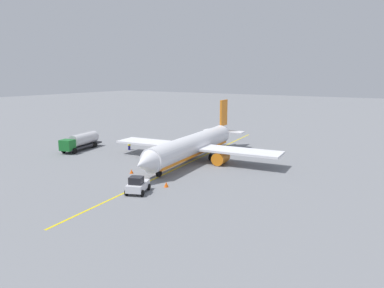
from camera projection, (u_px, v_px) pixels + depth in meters
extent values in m
plane|color=slate|center=(192.00, 161.00, 61.94)|extent=(400.00, 400.00, 0.00)
cylinder|color=white|center=(192.00, 145.00, 61.42)|extent=(25.87, 6.14, 3.58)
cube|color=orange|center=(192.00, 151.00, 61.60)|extent=(24.39, 5.35, 1.00)
cone|color=white|center=(145.00, 163.00, 48.92)|extent=(3.89, 3.78, 3.44)
cone|color=white|center=(225.00, 131.00, 74.47)|extent=(5.27, 3.53, 3.04)
cube|color=orange|center=(224.00, 113.00, 73.11)|extent=(3.22, 0.68, 5.20)
cube|color=white|center=(223.00, 131.00, 73.83)|extent=(3.23, 8.60, 0.24)
cube|color=white|center=(195.00, 147.00, 62.38)|extent=(7.78, 30.30, 0.36)
cylinder|color=orange|center=(221.00, 158.00, 59.62)|extent=(3.39, 2.41, 2.10)
cylinder|color=orange|center=(166.00, 152.00, 64.21)|extent=(3.39, 2.41, 2.10)
cylinder|color=#4C4C51|center=(159.00, 169.00, 52.36)|extent=(0.24, 0.24, 1.17)
cylinder|color=black|center=(159.00, 173.00, 52.47)|extent=(1.13, 0.51, 1.10)
cylinder|color=#4C4C51|center=(211.00, 154.00, 62.34)|extent=(0.24, 0.24, 1.17)
cylinder|color=black|center=(211.00, 157.00, 62.45)|extent=(1.13, 0.51, 1.10)
cylinder|color=#4C4C51|center=(184.00, 151.00, 64.63)|extent=(0.24, 0.24, 1.17)
cylinder|color=black|center=(184.00, 154.00, 64.74)|extent=(1.13, 0.51, 1.10)
cube|color=#2D2D33|center=(82.00, 146.00, 71.70)|extent=(9.95, 4.46, 0.30)
cube|color=#196B28|center=(67.00, 145.00, 67.45)|extent=(2.46, 2.77, 2.00)
cube|color=black|center=(64.00, 144.00, 66.55)|extent=(0.58, 1.99, 0.90)
cylinder|color=silver|center=(84.00, 139.00, 72.00)|extent=(7.17, 3.68, 2.30)
cylinder|color=black|center=(75.00, 151.00, 67.60)|extent=(1.15, 0.57, 1.10)
cylinder|color=black|center=(64.00, 150.00, 68.45)|extent=(1.15, 0.57, 1.10)
cylinder|color=black|center=(95.00, 145.00, 73.50)|extent=(1.15, 0.57, 1.10)
cylinder|color=black|center=(85.00, 144.00, 74.36)|extent=(1.15, 0.57, 1.10)
cube|color=silver|center=(138.00, 186.00, 45.36)|extent=(4.08, 3.18, 0.90)
cube|color=black|center=(136.00, 180.00, 44.70)|extent=(1.89, 2.00, 0.90)
cylinder|color=black|center=(134.00, 186.00, 46.88)|extent=(0.85, 0.57, 0.80)
cylinder|color=black|center=(149.00, 187.00, 46.51)|extent=(0.85, 0.57, 0.80)
cylinder|color=black|center=(127.00, 192.00, 44.38)|extent=(0.85, 0.57, 0.80)
cylinder|color=black|center=(142.00, 193.00, 44.00)|extent=(0.85, 0.57, 0.80)
cube|color=navy|center=(129.00, 148.00, 71.15)|extent=(0.47, 0.53, 0.85)
cube|color=yellow|center=(129.00, 144.00, 71.02)|extent=(0.54, 0.62, 0.60)
sphere|color=tan|center=(129.00, 142.00, 70.93)|extent=(0.24, 0.24, 0.24)
cone|color=#F2590F|center=(166.00, 184.00, 47.69)|extent=(0.62, 0.62, 0.69)
cone|color=#F2590F|center=(132.00, 171.00, 54.25)|extent=(0.56, 0.56, 0.62)
cube|color=yellow|center=(192.00, 161.00, 61.94)|extent=(62.24, 6.58, 0.01)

